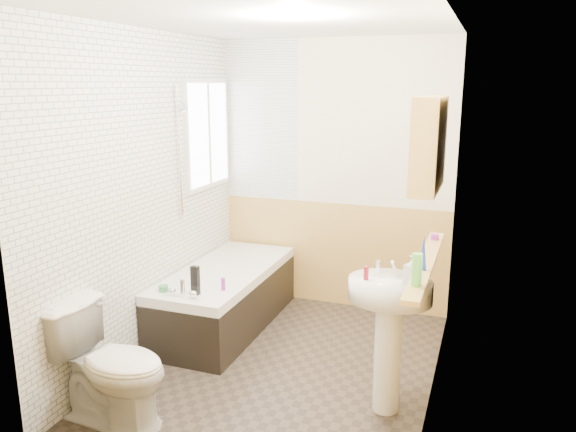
# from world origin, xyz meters

# --- Properties ---
(floor) EXTENTS (2.80, 2.80, 0.00)m
(floor) POSITION_xyz_m (0.00, 0.00, 0.00)
(floor) COLOR #2F2721
(floor) RESTS_ON ground
(ceiling) EXTENTS (2.80, 2.80, 0.00)m
(ceiling) POSITION_xyz_m (0.00, 0.00, 2.50)
(ceiling) COLOR white
(ceiling) RESTS_ON ground
(wall_back) EXTENTS (2.20, 0.02, 2.50)m
(wall_back) POSITION_xyz_m (0.00, 1.41, 1.25)
(wall_back) COLOR #F6E9CB
(wall_back) RESTS_ON ground
(wall_front) EXTENTS (2.20, 0.02, 2.50)m
(wall_front) POSITION_xyz_m (0.00, -1.41, 1.25)
(wall_front) COLOR #F6E9CB
(wall_front) RESTS_ON ground
(wall_left) EXTENTS (0.02, 2.80, 2.50)m
(wall_left) POSITION_xyz_m (-1.11, 0.00, 1.25)
(wall_left) COLOR #F6E9CB
(wall_left) RESTS_ON ground
(wall_right) EXTENTS (0.02, 2.80, 2.50)m
(wall_right) POSITION_xyz_m (1.11, 0.00, 1.25)
(wall_right) COLOR #F6E9CB
(wall_right) RESTS_ON ground
(wainscot_right) EXTENTS (0.01, 2.80, 1.00)m
(wainscot_right) POSITION_xyz_m (1.09, 0.00, 0.50)
(wainscot_right) COLOR #DDAF5A
(wainscot_right) RESTS_ON wall_right
(wainscot_front) EXTENTS (2.20, 0.01, 1.00)m
(wainscot_front) POSITION_xyz_m (0.00, -1.39, 0.50)
(wainscot_front) COLOR #DDAF5A
(wainscot_front) RESTS_ON wall_front
(wainscot_back) EXTENTS (2.20, 0.01, 1.00)m
(wainscot_back) POSITION_xyz_m (0.00, 1.39, 0.50)
(wainscot_back) COLOR #DDAF5A
(wainscot_back) RESTS_ON wall_back
(tile_cladding_left) EXTENTS (0.01, 2.80, 2.50)m
(tile_cladding_left) POSITION_xyz_m (-1.09, 0.00, 1.25)
(tile_cladding_left) COLOR white
(tile_cladding_left) RESTS_ON wall_left
(tile_return_back) EXTENTS (0.75, 0.01, 1.50)m
(tile_return_back) POSITION_xyz_m (-0.73, 1.39, 1.75)
(tile_return_back) COLOR white
(tile_return_back) RESTS_ON wall_back
(window) EXTENTS (0.03, 0.79, 0.99)m
(window) POSITION_xyz_m (-1.06, 0.95, 1.65)
(window) COLOR white
(window) RESTS_ON wall_left
(bathtub) EXTENTS (0.70, 1.62, 0.67)m
(bathtub) POSITION_xyz_m (-0.73, 0.55, 0.28)
(bathtub) COLOR black
(bathtub) RESTS_ON floor
(shower_riser) EXTENTS (0.10, 0.07, 1.08)m
(shower_riser) POSITION_xyz_m (-1.04, 0.41, 1.65)
(shower_riser) COLOR silver
(shower_riser) RESTS_ON wall_left
(toilet) EXTENTS (0.81, 0.50, 0.77)m
(toilet) POSITION_xyz_m (-0.76, -1.00, 0.38)
(toilet) COLOR white
(toilet) RESTS_ON floor
(sink) EXTENTS (0.53, 0.43, 1.02)m
(sink) POSITION_xyz_m (0.84, -0.28, 0.65)
(sink) COLOR white
(sink) RESTS_ON floor
(pine_shelf) EXTENTS (0.10, 1.43, 0.03)m
(pine_shelf) POSITION_xyz_m (1.04, -0.18, 1.01)
(pine_shelf) COLOR #DDAF5A
(pine_shelf) RESTS_ON wall_right
(medicine_cabinet) EXTENTS (0.16, 0.62, 0.56)m
(medicine_cabinet) POSITION_xyz_m (1.01, -0.16, 1.75)
(medicine_cabinet) COLOR #DDAF5A
(medicine_cabinet) RESTS_ON wall_right
(foam_can) EXTENTS (0.07, 0.07, 0.18)m
(foam_can) POSITION_xyz_m (1.04, -0.66, 1.11)
(foam_can) COLOR #59C647
(foam_can) RESTS_ON pine_shelf
(green_bottle) EXTENTS (0.06, 0.06, 0.22)m
(green_bottle) POSITION_xyz_m (1.04, -0.37, 1.13)
(green_bottle) COLOR #19339E
(green_bottle) RESTS_ON pine_shelf
(black_jar) EXTENTS (0.06, 0.06, 0.04)m
(black_jar) POSITION_xyz_m (1.04, 0.33, 1.04)
(black_jar) COLOR purple
(black_jar) RESTS_ON pine_shelf
(soap_bottle) EXTENTS (0.15, 0.21, 0.09)m
(soap_bottle) POSITION_xyz_m (0.98, -0.32, 0.95)
(soap_bottle) COLOR silver
(soap_bottle) RESTS_ON sink
(clear_bottle) EXTENTS (0.04, 0.04, 0.09)m
(clear_bottle) POSITION_xyz_m (0.69, -0.33, 0.95)
(clear_bottle) COLOR maroon
(clear_bottle) RESTS_ON sink
(blue_gel) EXTENTS (0.06, 0.04, 0.23)m
(blue_gel) POSITION_xyz_m (-0.67, -0.07, 0.64)
(blue_gel) COLOR black
(blue_gel) RESTS_ON bathtub
(cream_jar) EXTENTS (0.09, 0.09, 0.05)m
(cream_jar) POSITION_xyz_m (-0.93, -0.10, 0.55)
(cream_jar) COLOR #388447
(cream_jar) RESTS_ON bathtub
(orange_bottle) EXTENTS (0.04, 0.04, 0.10)m
(orange_bottle) POSITION_xyz_m (-0.51, 0.08, 0.58)
(orange_bottle) COLOR purple
(orange_bottle) RESTS_ON bathtub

